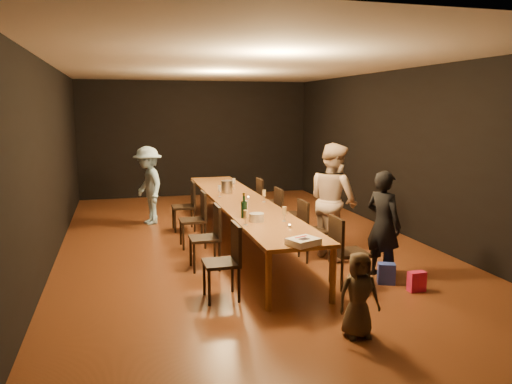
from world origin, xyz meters
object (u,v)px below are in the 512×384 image
object	(u,v)px
plate_stack	(257,217)
champagne_bottle	(244,205)
chair_left_0	(221,262)
man_blue	(148,185)
chair_right_0	(349,251)
chair_left_3	(183,206)
chair_right_1	(314,230)
chair_left_2	(192,220)
birthday_cake	(303,242)
chair_right_2	(289,214)
table	(242,203)
child	(359,295)
chair_right_3	(269,202)
woman_birthday	(383,224)
chair_left_1	(204,237)
ice_bucket	(227,187)
woman_tan	(333,200)

from	to	relation	value
plate_stack	champagne_bottle	world-z (taller)	champagne_bottle
chair_left_0	man_blue	distance (m)	4.38
chair_right_0	chair_left_3	world-z (taller)	same
chair_right_1	champagne_bottle	xyz separation A→B (m)	(-1.14, -0.13, 0.47)
chair_left_2	chair_left_3	xyz separation A→B (m)	(0.00, 1.20, 0.00)
chair_right_1	birthday_cake	xyz separation A→B (m)	(-0.83, -1.70, 0.32)
man_blue	champagne_bottle	distance (m)	3.46
chair_right_0	chair_left_3	distance (m)	3.98
chair_right_0	champagne_bottle	size ratio (longest dim) A/B	2.53
chair_right_2	champagne_bottle	distance (m)	1.82
table	chair_right_2	bearing A→B (deg)	0.00
child	birthday_cake	bearing A→B (deg)	112.55
chair_right_3	champagne_bottle	bearing A→B (deg)	-24.29
chair_right_2	woman_birthday	world-z (taller)	woman_birthday
chair_right_2	chair_left_0	size ratio (longest dim) A/B	1.00
birthday_cake	plate_stack	size ratio (longest dim) A/B	2.03
chair_left_0	chair_left_3	distance (m)	3.60
champagne_bottle	birthday_cake	bearing A→B (deg)	-78.83
table	child	xyz separation A→B (m)	(0.29, -3.77, -0.26)
table	chair_left_1	bearing A→B (deg)	-125.31
champagne_bottle	ice_bucket	size ratio (longest dim) A/B	1.62
chair_right_1	chair_right_3	world-z (taller)	same
child	ice_bucket	xyz separation A→B (m)	(-0.37, 4.61, 0.42)
chair_right_0	chair_right_3	xyz separation A→B (m)	(0.00, 3.60, 0.00)
table	woman_birthday	world-z (taller)	woman_birthday
chair_left_3	child	xyz separation A→B (m)	(1.14, -4.97, -0.02)
chair_right_0	chair_left_2	distance (m)	2.94
table	champagne_bottle	size ratio (longest dim) A/B	16.31
chair_left_0	chair_right_0	bearing A→B (deg)	-90.00
chair_right_0	chair_left_2	size ratio (longest dim) A/B	1.00
ice_bucket	chair_left_2	bearing A→B (deg)	-132.51
chair_right_1	child	bearing A→B (deg)	-12.22
woman_tan	birthday_cake	bearing A→B (deg)	133.10
chair_left_2	chair_left_3	world-z (taller)	same
table	chair_right_1	bearing A→B (deg)	-54.69
chair_left_0	plate_stack	distance (m)	1.10
man_blue	birthday_cake	distance (m)	5.04
chair_right_3	chair_left_1	size ratio (longest dim) A/B	1.00
chair_right_3	ice_bucket	size ratio (longest dim) A/B	4.09
chair_left_3	plate_stack	distance (m)	2.90
chair_right_1	chair_left_2	xyz separation A→B (m)	(-1.70, 1.20, 0.00)
chair_right_0	chair_right_2	bearing A→B (deg)	180.00
chair_right_2	child	size ratio (longest dim) A/B	1.05
chair_left_3	woman_birthday	bearing A→B (deg)	-145.96
table	chair_right_1	world-z (taller)	chair_right_1
table	ice_bucket	bearing A→B (deg)	95.44
chair_right_0	champagne_bottle	xyz separation A→B (m)	(-1.14, 1.07, 0.47)
chair_left_3	ice_bucket	bearing A→B (deg)	-115.06
chair_left_2	table	bearing A→B (deg)	-90.00
woman_birthday	woman_tan	size ratio (longest dim) A/B	0.83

